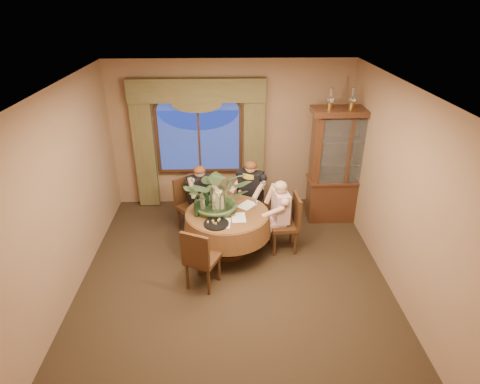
{
  "coord_description": "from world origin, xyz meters",
  "views": [
    {
      "loc": [
        -0.07,
        -4.77,
        3.84
      ],
      "look_at": [
        0.11,
        0.69,
        1.1
      ],
      "focal_mm": 30.0,
      "sensor_mm": 36.0,
      "label": 1
    }
  ],
  "objects_px": {
    "oil_lamp_center": "(353,98)",
    "olive_bowl": "(231,214)",
    "chair_front_left": "(203,257)",
    "centerpiece_plant": "(218,172)",
    "person_pink": "(280,215)",
    "wine_bottle_2": "(214,201)",
    "dining_table": "(228,233)",
    "oil_lamp_left": "(331,98)",
    "chair_back_right": "(245,201)",
    "wine_bottle_1": "(196,207)",
    "china_cabinet": "(344,166)",
    "wine_bottle_3": "(202,201)",
    "chair_back": "(191,206)",
    "person_back": "(200,198)",
    "person_scarf": "(251,194)",
    "wine_bottle_0": "(207,197)",
    "oil_lamp_right": "(374,98)",
    "chair_right": "(284,224)",
    "stoneware_vase": "(219,200)"
  },
  "relations": [
    {
      "from": "person_pink",
      "to": "olive_bowl",
      "type": "relative_size",
      "value": 8.16
    },
    {
      "from": "person_pink",
      "to": "wine_bottle_1",
      "type": "height_order",
      "value": "person_pink"
    },
    {
      "from": "oil_lamp_left",
      "to": "oil_lamp_center",
      "type": "xyz_separation_m",
      "value": [
        0.36,
        0.0,
        0.0
      ]
    },
    {
      "from": "oil_lamp_right",
      "to": "olive_bowl",
      "type": "xyz_separation_m",
      "value": [
        -2.4,
        -1.15,
        -1.5
      ]
    },
    {
      "from": "centerpiece_plant",
      "to": "wine_bottle_3",
      "type": "distance_m",
      "value": 0.55
    },
    {
      "from": "chair_back_right",
      "to": "centerpiece_plant",
      "type": "xyz_separation_m",
      "value": [
        -0.45,
        -0.79,
        0.92
      ]
    },
    {
      "from": "wine_bottle_1",
      "to": "chair_back",
      "type": "bearing_deg",
      "value": 100.88
    },
    {
      "from": "dining_table",
      "to": "oil_lamp_center",
      "type": "relative_size",
      "value": 4.09
    },
    {
      "from": "chair_right",
      "to": "wine_bottle_0",
      "type": "xyz_separation_m",
      "value": [
        -1.23,
        0.14,
        0.44
      ]
    },
    {
      "from": "wine_bottle_2",
      "to": "wine_bottle_3",
      "type": "xyz_separation_m",
      "value": [
        -0.18,
        0.02,
        0.0
      ]
    },
    {
      "from": "olive_bowl",
      "to": "wine_bottle_3",
      "type": "bearing_deg",
      "value": 159.47
    },
    {
      "from": "dining_table",
      "to": "centerpiece_plant",
      "type": "relative_size",
      "value": 1.21
    },
    {
      "from": "person_pink",
      "to": "chair_right",
      "type": "bearing_deg",
      "value": -151.29
    },
    {
      "from": "person_pink",
      "to": "person_scarf",
      "type": "distance_m",
      "value": 0.81
    },
    {
      "from": "chair_right",
      "to": "stoneware_vase",
      "type": "relative_size",
      "value": 3.08
    },
    {
      "from": "chair_right",
      "to": "person_pink",
      "type": "height_order",
      "value": "person_pink"
    },
    {
      "from": "chair_front_left",
      "to": "person_scarf",
      "type": "distance_m",
      "value": 1.78
    },
    {
      "from": "chair_front_left",
      "to": "centerpiece_plant",
      "type": "xyz_separation_m",
      "value": [
        0.22,
        0.89,
        0.92
      ]
    },
    {
      "from": "chair_front_left",
      "to": "wine_bottle_2",
      "type": "bearing_deg",
      "value": 103.75
    },
    {
      "from": "china_cabinet",
      "to": "person_pink",
      "type": "height_order",
      "value": "china_cabinet"
    },
    {
      "from": "dining_table",
      "to": "wine_bottle_3",
      "type": "bearing_deg",
      "value": 168.73
    },
    {
      "from": "centerpiece_plant",
      "to": "wine_bottle_2",
      "type": "bearing_deg",
      "value": -152.48
    },
    {
      "from": "centerpiece_plant",
      "to": "wine_bottle_1",
      "type": "distance_m",
      "value": 0.62
    },
    {
      "from": "oil_lamp_center",
      "to": "person_scarf",
      "type": "height_order",
      "value": "oil_lamp_center"
    },
    {
      "from": "oil_lamp_center",
      "to": "olive_bowl",
      "type": "distance_m",
      "value": 2.77
    },
    {
      "from": "chair_right",
      "to": "oil_lamp_left",
      "type": "bearing_deg",
      "value": -43.3
    },
    {
      "from": "dining_table",
      "to": "wine_bottle_1",
      "type": "bearing_deg",
      "value": -166.83
    },
    {
      "from": "chair_right",
      "to": "chair_back",
      "type": "bearing_deg",
      "value": 62.66
    },
    {
      "from": "dining_table",
      "to": "oil_lamp_left",
      "type": "xyz_separation_m",
      "value": [
        1.73,
        1.06,
        1.89
      ]
    },
    {
      "from": "person_back",
      "to": "wine_bottle_0",
      "type": "relative_size",
      "value": 3.71
    },
    {
      "from": "wine_bottle_1",
      "to": "wine_bottle_3",
      "type": "bearing_deg",
      "value": 65.93
    },
    {
      "from": "china_cabinet",
      "to": "oil_lamp_center",
      "type": "height_order",
      "value": "oil_lamp_center"
    },
    {
      "from": "person_pink",
      "to": "wine_bottle_2",
      "type": "relative_size",
      "value": 3.67
    },
    {
      "from": "wine_bottle_3",
      "to": "chair_back_right",
      "type": "bearing_deg",
      "value": 49.19
    },
    {
      "from": "oil_lamp_center",
      "to": "wine_bottle_3",
      "type": "xyz_separation_m",
      "value": [
        -2.47,
        -0.99,
        -1.35
      ]
    },
    {
      "from": "person_back",
      "to": "wine_bottle_2",
      "type": "bearing_deg",
      "value": 79.3
    },
    {
      "from": "chair_front_left",
      "to": "person_scarf",
      "type": "height_order",
      "value": "person_scarf"
    },
    {
      "from": "person_scarf",
      "to": "chair_back",
      "type": "bearing_deg",
      "value": 31.49
    },
    {
      "from": "chair_back",
      "to": "person_back",
      "type": "bearing_deg",
      "value": 153.09
    },
    {
      "from": "dining_table",
      "to": "chair_back",
      "type": "distance_m",
      "value": 0.97
    },
    {
      "from": "person_scarf",
      "to": "dining_table",
      "type": "bearing_deg",
      "value": 90.0
    },
    {
      "from": "oil_lamp_right",
      "to": "wine_bottle_0",
      "type": "xyz_separation_m",
      "value": [
        -2.78,
        -0.86,
        -1.35
      ]
    },
    {
      "from": "person_scarf",
      "to": "olive_bowl",
      "type": "bearing_deg",
      "value": 95.55
    },
    {
      "from": "person_scarf",
      "to": "oil_lamp_right",
      "type": "bearing_deg",
      "value": -145.38
    },
    {
      "from": "china_cabinet",
      "to": "wine_bottle_1",
      "type": "distance_m",
      "value": 2.82
    },
    {
      "from": "centerpiece_plant",
      "to": "wine_bottle_2",
      "type": "xyz_separation_m",
      "value": [
        -0.07,
        -0.04,
        -0.48
      ]
    },
    {
      "from": "chair_back_right",
      "to": "oil_lamp_center",
      "type": "bearing_deg",
      "value": -154.77
    },
    {
      "from": "china_cabinet",
      "to": "chair_front_left",
      "type": "bearing_deg",
      "value": -142.75
    },
    {
      "from": "person_back",
      "to": "chair_front_left",
      "type": "bearing_deg",
      "value": 62.62
    },
    {
      "from": "person_pink",
      "to": "wine_bottle_0",
      "type": "distance_m",
      "value": 1.22
    }
  ]
}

